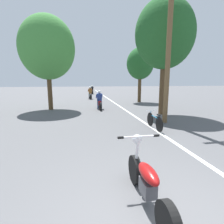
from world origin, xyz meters
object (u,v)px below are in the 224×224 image
Objects in this scene: roadside_tree_right_far at (140,64)px; bicycle_parked at (154,121)px; roadside_tree_right_near at (165,34)px; motorcycle_foreground at (147,182)px; motorcycle_rider_mid at (90,94)px; utility_pole at (169,45)px; roadside_tree_left at (47,48)px; motorcycle_rider_lead at (99,102)px; motorcycle_rider_far at (92,91)px.

bicycle_parked is at bearing -104.90° from roadside_tree_right_far.
roadside_tree_right_near is at bearing 60.18° from bicycle_parked.
roadside_tree_right_near is 9.56m from motorcycle_foreground.
roadside_tree_right_far reaches higher than motorcycle_rider_mid.
utility_pole reaches higher than bicycle_parked.
roadside_tree_left is at bearing -158.22° from roadside_tree_right_far.
motorcycle_foreground is at bearing -73.07° from roadside_tree_left.
utility_pole reaches higher than roadside_tree_right_far.
roadside_tree_left is at bearing 172.98° from motorcycle_rider_lead.
motorcycle_foreground is (-3.88, -7.59, -4.32)m from roadside_tree_right_near.
motorcycle_rider_mid is at bearing 98.96° from bicycle_parked.
roadside_tree_right_far is 2.55× the size of motorcycle_rider_far.
motorcycle_rider_mid is (3.25, 6.92, -3.75)m from roadside_tree_left.
utility_pole is 8.23m from roadside_tree_left.
roadside_tree_left is at bearing 106.93° from motorcycle_foreground.
bicycle_parked is at bearing -81.04° from motorcycle_rider_mid.
motorcycle_rider_lead is at bearing -91.55° from motorcycle_rider_far.
motorcycle_foreground is at bearing -91.53° from motorcycle_rider_lead.
motorcycle_foreground is 1.03× the size of motorcycle_rider_mid.
bicycle_parked is at bearing 64.99° from motorcycle_foreground.
motorcycle_rider_lead is 1.07× the size of motorcycle_rider_mid.
motorcycle_rider_mid is (-4.58, 3.79, -3.08)m from roadside_tree_right_far.
motorcycle_rider_lead reaches higher than bicycle_parked.
bicycle_parked is (5.33, -6.27, -3.96)m from roadside_tree_left.
motorcycle_rider_mid is at bearing 90.04° from motorcycle_foreground.
motorcycle_foreground is 25.22m from motorcycle_rider_far.
motorcycle_rider_far is at bearing 88.45° from motorcycle_rider_lead.
roadside_tree_right_near reaches higher than motorcycle_rider_mid.
roadside_tree_right_near reaches higher than bicycle_parked.
roadside_tree_right_near is 18.40m from motorcycle_rider_far.
motorcycle_rider_far is (0.69, 7.59, -0.03)m from motorcycle_rider_mid.
motorcycle_foreground is at bearing -89.96° from motorcycle_rider_mid.
roadside_tree_right_far is 12.42m from motorcycle_rider_far.
motorcycle_rider_lead is (3.53, -0.43, -3.78)m from roadside_tree_left.
bicycle_parked is at bearing -133.94° from utility_pole.
roadside_tree_right_far reaches higher than motorcycle_foreground.
roadside_tree_right_near is 1.31× the size of roadside_tree_right_far.
roadside_tree_left reaches higher than motorcycle_rider_far.
motorcycle_rider_lead is at bearing 120.41° from utility_pole.
roadside_tree_right_near is (0.80, 2.11, 1.02)m from utility_pole.
utility_pole reaches higher than roadside_tree_left.
motorcycle_foreground is at bearing -115.01° from bicycle_parked.
motorcycle_rider_mid is at bearing 64.86° from roadside_tree_left.
utility_pole is 4.50× the size of bicycle_parked.
roadside_tree_right_near is 6.37m from roadside_tree_right_far.
roadside_tree_right_far is at bearing -71.12° from motorcycle_rider_far.
motorcycle_rider_far is at bearing 93.83° from bicycle_parked.
roadside_tree_right_far is 14.92m from motorcycle_foreground.
utility_pole is 20.13m from motorcycle_rider_far.
roadside_tree_right_near reaches higher than roadside_tree_left.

